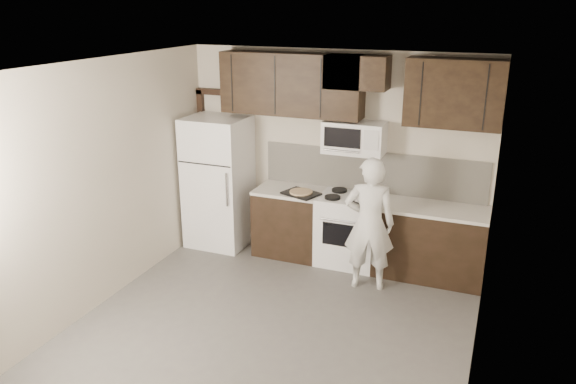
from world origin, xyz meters
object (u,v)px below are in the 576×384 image
Objects in this scene: stove at (348,229)px; microwave at (354,138)px; refrigerator at (219,182)px; person at (369,224)px.

microwave reaches higher than stove.
microwave is at bearing 5.15° from refrigerator.
refrigerator is 1.12× the size of person.
person is (2.25, -0.50, -0.10)m from refrigerator.
stove is 0.52× the size of refrigerator.
refrigerator reaches higher than stove.
refrigerator reaches higher than person.
refrigerator is at bearing -174.85° from microwave.
microwave reaches higher than refrigerator.
microwave is at bearing -70.86° from person.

